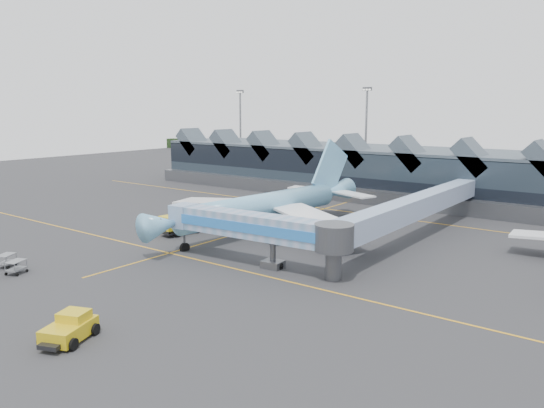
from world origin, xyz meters
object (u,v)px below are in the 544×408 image
Objects in this scene: main_airliner at (267,205)px; jet_bridge at (266,229)px; pushback_tug at (70,328)px; fuel_truck at (190,220)px.

jet_bridge is at bearing -46.60° from main_airliner.
main_airliner is 17.27m from jet_bridge.
pushback_tug is at bearing -68.63° from main_airliner.
main_airliner reaches higher than jet_bridge.
main_airliner is 4.17× the size of fuel_truck.
fuel_truck is at bearing 155.94° from jet_bridge.
pushback_tug is (10.08, -37.69, -2.84)m from main_airliner.
main_airliner is at bearing 45.86° from fuel_truck.
jet_bridge is at bearing 67.77° from pushback_tug.
fuel_truck is at bearing 99.48° from pushback_tug.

